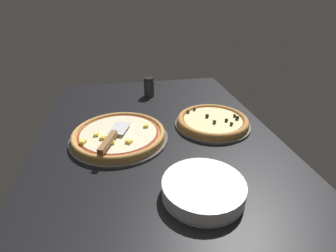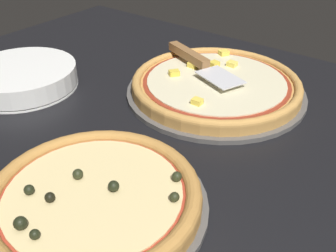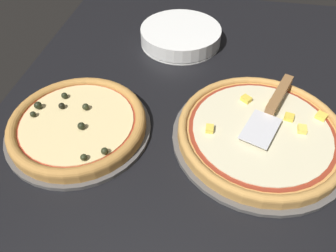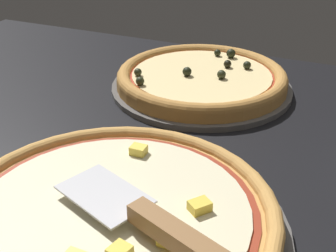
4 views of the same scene
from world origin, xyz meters
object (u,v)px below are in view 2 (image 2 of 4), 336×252
(pizza_back, at_px, (94,196))
(plate_stack, at_px, (22,77))
(pizza_front, at_px, (216,84))
(serving_spatula, at_px, (194,59))

(pizza_back, relative_size, plate_stack, 1.27)
(pizza_front, relative_size, plate_stack, 1.51)
(serving_spatula, bearing_deg, pizza_front, 159.84)
(serving_spatula, bearing_deg, plate_stack, 42.65)
(plate_stack, bearing_deg, serving_spatula, -137.35)
(serving_spatula, distance_m, plate_stack, 0.40)
(pizza_front, height_order, serving_spatula, serving_spatula)
(pizza_back, xyz_separation_m, plate_stack, (0.42, -0.17, -0.00))
(pizza_front, xyz_separation_m, plate_stack, (0.37, 0.24, -0.00))
(pizza_front, bearing_deg, plate_stack, 32.81)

